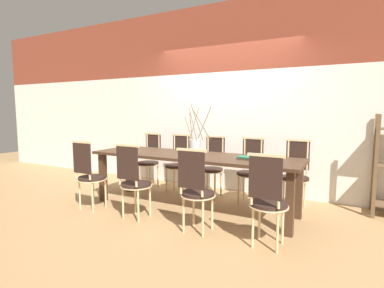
{
  "coord_description": "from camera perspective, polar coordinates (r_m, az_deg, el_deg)",
  "views": [
    {
      "loc": [
        1.96,
        -3.64,
        1.4
      ],
      "look_at": [
        0.0,
        0.0,
        0.93
      ],
      "focal_mm": 28.0,
      "sensor_mm": 36.0,
      "label": 1
    }
  ],
  "objects": [
    {
      "name": "chair_far_right",
      "position": [
        4.64,
        11.06,
        -4.51
      ],
      "size": [
        0.4,
        0.4,
        0.98
      ],
      "rotation": [
        0.0,
        0.0,
        3.14
      ],
      "color": "black",
      "rests_on": "ground_plane"
    },
    {
      "name": "chair_near_leftend",
      "position": [
        4.42,
        -19.0,
        -5.31
      ],
      "size": [
        0.4,
        0.4,
        0.98
      ],
      "color": "black",
      "rests_on": "ground_plane"
    },
    {
      "name": "chair_near_center",
      "position": [
        3.41,
        0.76,
        -8.41
      ],
      "size": [
        0.4,
        0.4,
        0.98
      ],
      "color": "black",
      "rests_on": "ground_plane"
    },
    {
      "name": "dining_table",
      "position": [
        4.19,
        -0.0,
        -3.33
      ],
      "size": [
        2.99,
        0.83,
        0.78
      ],
      "color": "#422B1C",
      "rests_on": "ground_plane"
    },
    {
      "name": "chair_far_center",
      "position": [
        4.86,
        3.92,
        -3.9
      ],
      "size": [
        0.4,
        0.4,
        0.98
      ],
      "rotation": [
        0.0,
        0.0,
        3.14
      ],
      "color": "black",
      "rests_on": "ground_plane"
    },
    {
      "name": "vase_centerpiece",
      "position": [
        4.08,
        0.55,
        -0.52
      ],
      "size": [
        0.36,
        0.43,
        0.7
      ],
      "color": "silver",
      "rests_on": "dining_table"
    },
    {
      "name": "chair_far_left",
      "position": [
        5.16,
        -2.7,
        -3.29
      ],
      "size": [
        0.4,
        0.4,
        0.98
      ],
      "rotation": [
        0.0,
        0.0,
        3.14
      ],
      "color": "black",
      "rests_on": "ground_plane"
    },
    {
      "name": "ground_plane",
      "position": [
        4.36,
        -0.0,
        -12.17
      ],
      "size": [
        16.0,
        16.0,
        0.0
      ],
      "primitive_type": "plane",
      "color": "#A87F51"
    },
    {
      "name": "chair_near_right",
      "position": [
        3.13,
        14.2,
        -9.97
      ],
      "size": [
        0.4,
        0.4,
        0.98
      ],
      "color": "black",
      "rests_on": "ground_plane"
    },
    {
      "name": "wall_rear",
      "position": [
        5.26,
        6.47,
        8.68
      ],
      "size": [
        12.0,
        0.06,
        3.2
      ],
      "color": "white",
      "rests_on": "ground_plane"
    },
    {
      "name": "chair_near_left",
      "position": [
        3.89,
        -11.07,
        -6.65
      ],
      "size": [
        0.4,
        0.4,
        0.98
      ],
      "color": "black",
      "rests_on": "ground_plane"
    },
    {
      "name": "chair_far_rightend",
      "position": [
        4.5,
        19.15,
        -5.11
      ],
      "size": [
        0.4,
        0.4,
        0.98
      ],
      "rotation": [
        0.0,
        0.0,
        3.14
      ],
      "color": "black",
      "rests_on": "ground_plane"
    },
    {
      "name": "chair_far_leftend",
      "position": [
        5.49,
        -8.04,
        -2.76
      ],
      "size": [
        0.4,
        0.4,
        0.98
      ],
      "rotation": [
        0.0,
        0.0,
        3.14
      ],
      "color": "black",
      "rests_on": "ground_plane"
    },
    {
      "name": "book_stack",
      "position": [
        3.88,
        10.32,
        -2.58
      ],
      "size": [
        0.26,
        0.18,
        0.03
      ],
      "color": "beige",
      "rests_on": "dining_table"
    }
  ]
}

